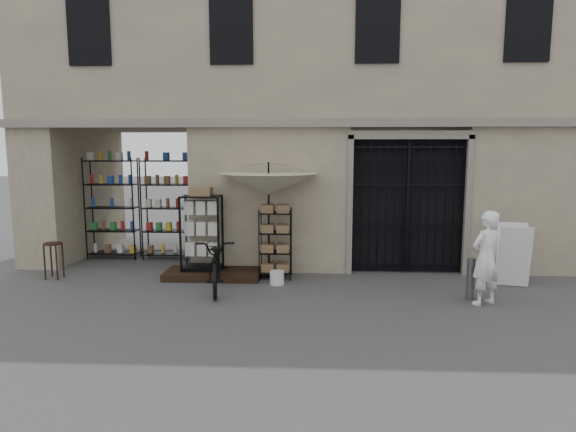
{
  "coord_description": "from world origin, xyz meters",
  "views": [
    {
      "loc": [
        -0.35,
        -8.3,
        2.69
      ],
      "look_at": [
        -0.8,
        1.4,
        1.35
      ],
      "focal_mm": 30.0,
      "sensor_mm": 36.0,
      "label": 1
    }
  ],
  "objects_px": {
    "wooden_stool": "(54,260)",
    "shopkeeper": "(483,304)",
    "wire_rack": "(275,244)",
    "steel_bollard": "(471,279)",
    "easel_sign": "(513,255)",
    "white_bucket": "(277,278)",
    "display_cabinet": "(202,237)",
    "market_umbrella": "(268,178)",
    "bicycle": "(217,289)"
  },
  "relations": [
    {
      "from": "wire_rack",
      "to": "white_bucket",
      "type": "relative_size",
      "value": 5.18
    },
    {
      "from": "wire_rack",
      "to": "shopkeeper",
      "type": "distance_m",
      "value": 4.15
    },
    {
      "from": "white_bucket",
      "to": "wooden_stool",
      "type": "height_order",
      "value": "wooden_stool"
    },
    {
      "from": "white_bucket",
      "to": "wooden_stool",
      "type": "relative_size",
      "value": 0.37
    },
    {
      "from": "wooden_stool",
      "to": "shopkeeper",
      "type": "height_order",
      "value": "wooden_stool"
    },
    {
      "from": "market_umbrella",
      "to": "easel_sign",
      "type": "bearing_deg",
      "value": -4.92
    },
    {
      "from": "white_bucket",
      "to": "easel_sign",
      "type": "relative_size",
      "value": 0.23
    },
    {
      "from": "steel_bollard",
      "to": "shopkeeper",
      "type": "relative_size",
      "value": 0.46
    },
    {
      "from": "wooden_stool",
      "to": "wire_rack",
      "type": "bearing_deg",
      "value": 3.29
    },
    {
      "from": "easel_sign",
      "to": "display_cabinet",
      "type": "bearing_deg",
      "value": -170.41
    },
    {
      "from": "wire_rack",
      "to": "white_bucket",
      "type": "xyz_separation_m",
      "value": [
        0.06,
        -0.5,
        -0.59
      ]
    },
    {
      "from": "wire_rack",
      "to": "market_umbrella",
      "type": "height_order",
      "value": "market_umbrella"
    },
    {
      "from": "bicycle",
      "to": "steel_bollard",
      "type": "height_order",
      "value": "bicycle"
    },
    {
      "from": "display_cabinet",
      "to": "wire_rack",
      "type": "relative_size",
      "value": 1.16
    },
    {
      "from": "bicycle",
      "to": "steel_bollard",
      "type": "distance_m",
      "value": 4.74
    },
    {
      "from": "wooden_stool",
      "to": "easel_sign",
      "type": "distance_m",
      "value": 9.4
    },
    {
      "from": "steel_bollard",
      "to": "shopkeeper",
      "type": "xyz_separation_m",
      "value": [
        0.15,
        -0.25,
        -0.38
      ]
    },
    {
      "from": "white_bucket",
      "to": "easel_sign",
      "type": "bearing_deg",
      "value": 1.47
    },
    {
      "from": "wire_rack",
      "to": "wooden_stool",
      "type": "distance_m",
      "value": 4.67
    },
    {
      "from": "display_cabinet",
      "to": "white_bucket",
      "type": "distance_m",
      "value": 1.85
    },
    {
      "from": "bicycle",
      "to": "easel_sign",
      "type": "xyz_separation_m",
      "value": [
        5.83,
        0.53,
        0.63
      ]
    },
    {
      "from": "market_umbrella",
      "to": "bicycle",
      "type": "bearing_deg",
      "value": -134.57
    },
    {
      "from": "wooden_stool",
      "to": "bicycle",
      "type": "bearing_deg",
      "value": -10.2
    },
    {
      "from": "wire_rack",
      "to": "steel_bollard",
      "type": "bearing_deg",
      "value": -22.03
    },
    {
      "from": "wire_rack",
      "to": "wooden_stool",
      "type": "bearing_deg",
      "value": -178.59
    },
    {
      "from": "white_bucket",
      "to": "bicycle",
      "type": "bearing_deg",
      "value": -160.25
    },
    {
      "from": "market_umbrella",
      "to": "wooden_stool",
      "type": "relative_size",
      "value": 3.82
    },
    {
      "from": "wooden_stool",
      "to": "shopkeeper",
      "type": "relative_size",
      "value": 0.46
    },
    {
      "from": "white_bucket",
      "to": "market_umbrella",
      "type": "bearing_deg",
      "value": 110.94
    },
    {
      "from": "shopkeeper",
      "to": "easel_sign",
      "type": "height_order",
      "value": "easel_sign"
    },
    {
      "from": "wire_rack",
      "to": "shopkeeper",
      "type": "height_order",
      "value": "wire_rack"
    },
    {
      "from": "market_umbrella",
      "to": "white_bucket",
      "type": "relative_size",
      "value": 10.24
    },
    {
      "from": "white_bucket",
      "to": "wire_rack",
      "type": "bearing_deg",
      "value": 97.28
    },
    {
      "from": "wooden_stool",
      "to": "steel_bollard",
      "type": "relative_size",
      "value": 1.0
    },
    {
      "from": "wire_rack",
      "to": "bicycle",
      "type": "distance_m",
      "value": 1.59
    },
    {
      "from": "white_bucket",
      "to": "bicycle",
      "type": "distance_m",
      "value": 1.22
    },
    {
      "from": "wooden_stool",
      "to": "easel_sign",
      "type": "height_order",
      "value": "easel_sign"
    },
    {
      "from": "wire_rack",
      "to": "white_bucket",
      "type": "height_order",
      "value": "wire_rack"
    },
    {
      "from": "display_cabinet",
      "to": "wooden_stool",
      "type": "xyz_separation_m",
      "value": [
        -3.09,
        -0.29,
        -0.46
      ]
    },
    {
      "from": "display_cabinet",
      "to": "bicycle",
      "type": "distance_m",
      "value": 1.36
    },
    {
      "from": "easel_sign",
      "to": "market_umbrella",
      "type": "bearing_deg",
      "value": -171.66
    },
    {
      "from": "display_cabinet",
      "to": "wire_rack",
      "type": "xyz_separation_m",
      "value": [
        1.56,
        -0.03,
        -0.14
      ]
    },
    {
      "from": "wooden_stool",
      "to": "shopkeeper",
      "type": "distance_m",
      "value": 8.53
    },
    {
      "from": "display_cabinet",
      "to": "market_umbrella",
      "type": "height_order",
      "value": "market_umbrella"
    },
    {
      "from": "bicycle",
      "to": "wire_rack",
      "type": "bearing_deg",
      "value": 29.73
    },
    {
      "from": "easel_sign",
      "to": "wooden_stool",
      "type": "bearing_deg",
      "value": -167.41
    },
    {
      "from": "market_umbrella",
      "to": "easel_sign",
      "type": "relative_size",
      "value": 2.41
    },
    {
      "from": "wire_rack",
      "to": "bicycle",
      "type": "xyz_separation_m",
      "value": [
        -1.08,
        -0.91,
        -0.72
      ]
    },
    {
      "from": "wooden_stool",
      "to": "easel_sign",
      "type": "xyz_separation_m",
      "value": [
        9.4,
        -0.11,
        0.23
      ]
    },
    {
      "from": "steel_bollard",
      "to": "display_cabinet",
      "type": "bearing_deg",
      "value": 165.33
    }
  ]
}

